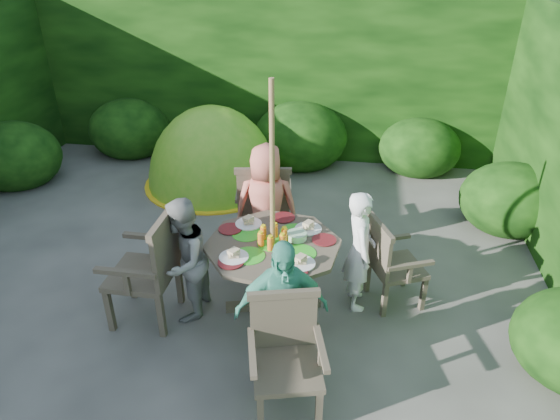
% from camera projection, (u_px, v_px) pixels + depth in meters
% --- Properties ---
extents(ground, '(60.00, 60.00, 0.00)m').
position_uv_depth(ground, '(200.00, 286.00, 5.09)').
color(ground, '#46443E').
rests_on(ground, ground).
extents(hedge_enclosure, '(9.00, 9.00, 2.50)m').
position_uv_depth(hedge_enclosure, '(227.00, 126.00, 5.64)').
color(hedge_enclosure, black).
rests_on(hedge_enclosure, ground).
extents(patio_table, '(1.53, 1.53, 0.87)m').
position_uv_depth(patio_table, '(273.00, 254.00, 4.51)').
color(patio_table, '#3E3629').
rests_on(patio_table, ground).
extents(parasol_pole, '(0.05, 0.05, 2.20)m').
position_uv_depth(parasol_pole, '(272.00, 207.00, 4.28)').
color(parasol_pole, olive).
rests_on(parasol_pole, ground).
extents(garden_chair_right, '(0.61, 0.65, 0.85)m').
position_uv_depth(garden_chair_right, '(391.00, 262.00, 4.67)').
color(garden_chair_right, '#3E3629').
rests_on(garden_chair_right, ground).
extents(garden_chair_left, '(0.56, 0.62, 1.04)m').
position_uv_depth(garden_chair_left, '(151.00, 267.00, 4.43)').
color(garden_chair_left, '#3E3629').
rests_on(garden_chair_left, ground).
extents(garden_chair_back, '(0.69, 0.63, 1.01)m').
position_uv_depth(garden_chair_back, '(264.00, 205.00, 5.50)').
color(garden_chair_back, '#3E3629').
rests_on(garden_chair_back, ground).
extents(garden_chair_front, '(0.64, 0.59, 0.89)m').
position_uv_depth(garden_chair_front, '(286.00, 354.00, 3.61)').
color(garden_chair_front, '#3E3629').
rests_on(garden_chair_front, ground).
extents(child_right, '(0.36, 0.48, 1.19)m').
position_uv_depth(child_right, '(359.00, 251.00, 4.58)').
color(child_right, white).
rests_on(child_right, ground).
extents(child_left, '(0.47, 0.59, 1.19)m').
position_uv_depth(child_left, '(184.00, 260.00, 4.45)').
color(child_left, gray).
rests_on(child_left, ground).
extents(child_back, '(0.72, 0.53, 1.35)m').
position_uv_depth(child_back, '(266.00, 206.00, 5.18)').
color(child_back, '#D96D59').
rests_on(child_back, ground).
extents(child_front, '(0.79, 0.51, 1.24)m').
position_uv_depth(child_front, '(282.00, 311.00, 3.81)').
color(child_front, '#48AA8C').
rests_on(child_front, ground).
extents(dome_tent, '(2.13, 2.13, 2.25)m').
position_uv_depth(dome_tent, '(214.00, 183.00, 7.23)').
color(dome_tent, '#5FB422').
rests_on(dome_tent, ground).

